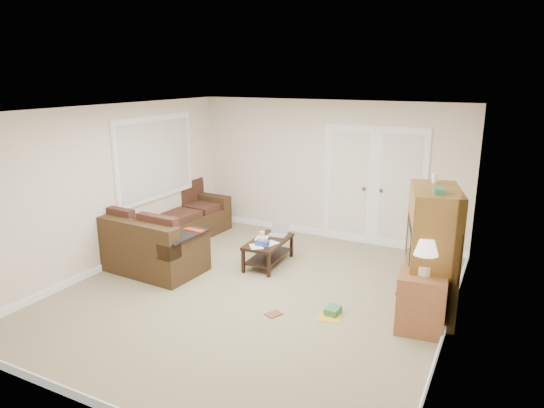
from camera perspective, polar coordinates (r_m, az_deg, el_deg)
The scene contains 17 objects.
floor at distance 6.80m, azimuth -1.98°, elevation -10.45°, with size 5.50×5.50×0.00m, color tan.
ceiling at distance 6.16m, azimuth -2.20°, elevation 11.05°, with size 5.00×5.50×0.02m, color white.
wall_left at distance 7.86m, azimuth -18.27°, elevation 1.94°, with size 0.02×5.50×2.50m, color white.
wall_right at distance 5.65m, azimuth 20.76°, elevation -3.25°, with size 0.02×5.50×2.50m, color white.
wall_back at distance 8.81m, azimuth 6.61°, elevation 3.96°, with size 5.00×0.02×2.50m, color white.
wall_front at distance 4.31m, azimuth -20.27°, elevation -8.84°, with size 5.00×0.02×2.50m, color white.
baseboards at distance 6.78m, azimuth -1.99°, elevation -10.07°, with size 5.00×5.50×0.10m, color silver, non-canonical shape.
french_doors at distance 8.57m, azimuth 11.81°, elevation 1.96°, with size 1.80×0.05×2.13m.
window_left at distance 8.49m, azimuth -13.52°, elevation 5.28°, with size 0.05×1.92×1.42m.
sectional_sofa at distance 8.39m, azimuth -12.83°, elevation -3.35°, with size 1.91×2.88×0.86m.
coffee_table at distance 7.70m, azimuth -0.36°, elevation -5.53°, with size 0.55×1.02×0.68m.
tv_armoire at distance 6.29m, azimuth 18.19°, elevation -5.35°, with size 0.79×1.12×1.74m.
side_cabinet at distance 6.01m, azimuth 17.18°, elevation -10.41°, with size 0.60×0.60×1.14m.
space_heater at distance 8.38m, azimuth 17.45°, elevation -5.00°, with size 0.13×0.10×0.31m, color white.
floor_magazine at distance 6.21m, azimuth 6.77°, elevation -13.16°, with size 0.28×0.22×0.01m, color gold.
floor_greenbox at distance 6.30m, azimuth 7.18°, elevation -12.32°, with size 0.16×0.22×0.09m, color #387B4E.
floor_book at distance 6.30m, azimuth -0.20°, elevation -12.57°, with size 0.14×0.20×0.02m, color brown.
Camera 1 is at (2.98, -5.37, 2.92)m, focal length 32.00 mm.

